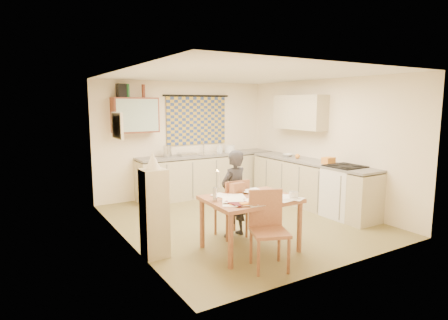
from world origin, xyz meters
TOP-DOWN VIEW (x-y plane):
  - floor at (0.00, 0.00)m, footprint 4.00×4.50m
  - ceiling at (0.00, 0.00)m, footprint 4.00×4.50m
  - wall_back at (0.00, 2.26)m, footprint 4.00×0.02m
  - wall_front at (0.00, -2.26)m, footprint 4.00×0.02m
  - wall_left at (-2.01, 0.00)m, footprint 0.02×4.50m
  - wall_right at (2.01, 0.00)m, footprint 0.02×4.50m
  - window_blind at (0.30, 2.22)m, footprint 1.45×0.03m
  - curtain_rod at (0.30, 2.20)m, footprint 1.60×0.04m
  - wall_cabinet at (-1.15, 2.08)m, footprint 0.90×0.34m
  - wall_cabinet_glass at (-1.15, 1.91)m, footprint 0.84×0.02m
  - upper_cabinet_right at (1.83, 0.55)m, footprint 0.34×1.30m
  - framed_print at (-1.97, 0.40)m, footprint 0.04×0.50m
  - print_canvas at (-1.95, 0.40)m, footprint 0.01×0.42m
  - counter_back at (0.48, 1.95)m, footprint 3.30×0.62m
  - counter_right at (1.70, 0.04)m, footprint 0.62×2.95m
  - stove at (1.70, -0.80)m, footprint 0.61×0.61m
  - sink at (0.44, 1.95)m, footprint 0.57×0.47m
  - tap at (0.42, 2.13)m, footprint 0.03×0.03m
  - dish_rack at (-0.08, 1.95)m, footprint 0.36×0.31m
  - kettle at (-0.53, 1.95)m, footprint 0.18×0.18m
  - mixing_bowl at (1.01, 1.95)m, footprint 0.27×0.27m
  - soap_bottle at (0.77, 2.00)m, footprint 0.16×0.16m
  - bowl at (1.70, 0.74)m, footprint 0.31×0.31m
  - orange_bag at (1.70, -0.41)m, footprint 0.23×0.17m
  - fruit_orange at (1.65, 0.38)m, footprint 0.10×0.10m
  - speaker at (-1.41, 2.08)m, footprint 0.16×0.20m
  - bottle_green at (-1.28, 2.08)m, footprint 0.08×0.08m
  - bottle_brown at (-0.96, 2.08)m, footprint 0.07×0.07m
  - dining_table at (-0.62, -1.19)m, footprint 1.24×0.96m
  - chair_far at (-0.56, -0.61)m, footprint 0.41×0.41m
  - chair_near at (-0.76, -1.80)m, footprint 0.56×0.56m
  - person at (-0.52, -0.62)m, footprint 0.64×0.55m
  - shelf_stand at (-1.84, -0.73)m, footprint 0.32×0.30m
  - lampshade at (-1.84, -0.73)m, footprint 0.20×0.20m
  - letter_rack at (-0.65, -0.91)m, footprint 0.23×0.14m
  - mug at (-0.17, -1.57)m, footprint 0.18×0.18m
  - magazine at (-1.07, -1.40)m, footprint 0.32×0.37m
  - book at (-1.04, -1.30)m, footprint 0.36×0.37m
  - orange_box at (-0.93, -1.51)m, footprint 0.14×0.11m
  - eyeglasses at (-0.47, -1.50)m, footprint 0.13×0.05m
  - candle_holder at (-1.13, -1.09)m, footprint 0.06×0.06m
  - candle at (-1.10, -1.14)m, footprint 0.02×0.02m
  - candle_flame at (-1.12, -1.14)m, footprint 0.02×0.02m
  - papers at (-0.56, -1.26)m, footprint 1.16×1.00m

SIDE VIEW (x-z plane):
  - floor at x=0.00m, z-range -0.02..0.00m
  - chair_far at x=-0.56m, z-range -0.17..0.73m
  - chair_near at x=-0.76m, z-range -0.18..0.78m
  - dining_table at x=-0.62m, z-range 0.00..0.75m
  - counter_right at x=1.70m, z-range -0.01..0.91m
  - counter_back at x=0.48m, z-range -0.01..0.91m
  - stove at x=1.70m, z-range 0.00..0.94m
  - shelf_stand at x=-1.84m, z-range 0.00..1.19m
  - person at x=-0.52m, z-range 0.00..1.34m
  - eyeglasses at x=-0.47m, z-range 0.75..0.77m
  - book at x=-1.04m, z-range 0.75..0.77m
  - magazine at x=-1.07m, z-range 0.75..0.78m
  - papers at x=-0.56m, z-range 0.75..0.78m
  - orange_box at x=-0.93m, z-range 0.75..0.79m
  - mug at x=-0.17m, z-range 0.75..0.85m
  - letter_rack at x=-0.65m, z-range 0.75..0.91m
  - candle_holder at x=-1.13m, z-range 0.75..0.93m
  - sink at x=0.44m, z-range 0.83..0.93m
  - bowl at x=1.70m, z-range 0.92..0.97m
  - dish_rack at x=-0.08m, z-range 0.92..0.98m
  - fruit_orange at x=1.65m, z-range 0.92..1.02m
  - orange_bag at x=1.70m, z-range 0.92..1.04m
  - mixing_bowl at x=1.01m, z-range 0.92..1.08m
  - soap_bottle at x=0.77m, z-range 0.92..1.13m
  - kettle at x=-0.53m, z-range 0.92..1.16m
  - candle at x=-1.10m, z-range 0.93..1.15m
  - tap at x=0.42m, z-range 0.92..1.20m
  - candle_flame at x=-1.12m, z-range 1.15..1.17m
  - wall_back at x=0.00m, z-range 0.00..2.50m
  - wall_front at x=0.00m, z-range 0.00..2.50m
  - wall_left at x=-2.01m, z-range 0.00..2.50m
  - wall_right at x=2.01m, z-range 0.00..2.50m
  - lampshade at x=-1.84m, z-range 1.19..1.41m
  - window_blind at x=0.30m, z-range 1.12..2.17m
  - framed_print at x=-1.97m, z-range 1.50..1.90m
  - print_canvas at x=-1.95m, z-range 1.54..1.86m
  - wall_cabinet at x=-1.15m, z-range 1.45..2.15m
  - wall_cabinet_glass at x=-1.15m, z-range 1.48..2.12m
  - upper_cabinet_right at x=1.83m, z-range 1.50..2.20m
  - curtain_rod at x=0.30m, z-range 2.18..2.22m
  - speaker at x=-1.41m, z-range 2.15..2.41m
  - bottle_green at x=-1.28m, z-range 2.15..2.41m
  - bottle_brown at x=-0.96m, z-range 2.15..2.41m
  - ceiling at x=0.00m, z-range 2.50..2.52m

